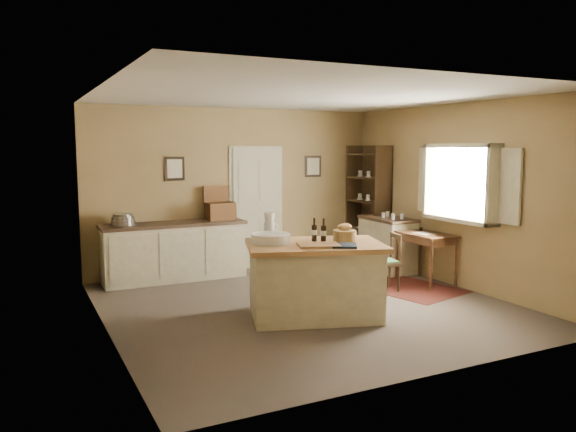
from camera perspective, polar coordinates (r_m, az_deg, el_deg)
name	(u,v)px	position (r m, az deg, el deg)	size (l,w,h in m)	color
ground	(307,305)	(7.43, 1.90, -9.07)	(5.00, 5.00, 0.00)	brown
wall_back	(236,190)	(9.44, -5.26, 2.68)	(5.00, 0.10, 2.70)	#977D52
wall_front	(441,228)	(5.13, 15.28, -1.17)	(5.00, 0.10, 2.70)	#977D52
wall_left	(104,213)	(6.39, -18.22, 0.30)	(0.10, 5.00, 2.70)	#977D52
wall_right	(456,195)	(8.64, 16.73, 2.01)	(0.10, 5.00, 2.70)	#977D52
ceiling	(307,95)	(7.17, 1.99, 12.14)	(5.00, 5.00, 0.00)	silver
door	(257,206)	(9.57, -3.22, 0.98)	(0.97, 0.06, 2.11)	#BCB99D
framed_prints	(248,167)	(9.48, -4.10, 4.94)	(2.82, 0.02, 0.38)	black
window	(463,183)	(8.43, 17.32, 3.23)	(0.25, 1.99, 1.12)	beige
work_island	(314,278)	(6.85, 2.66, -6.29)	(1.87, 1.51, 1.20)	beige
sideboard	(175,249)	(8.92, -11.42, -3.32)	(2.21, 0.63, 1.18)	beige
rug	(405,287)	(8.52, 11.76, -7.09)	(1.10, 1.60, 0.01)	#4F1612
writing_desk	(426,240)	(8.73, 13.87, -2.36)	(0.54, 0.89, 0.82)	#341D11
desk_chair	(384,263)	(8.22, 9.77, -4.72)	(0.38, 0.38, 0.80)	black
right_cabinet	(387,244)	(9.51, 10.07, -2.79)	(0.56, 1.00, 0.99)	beige
shelving_unit	(370,204)	(10.13, 8.33, 1.18)	(0.36, 0.94, 2.09)	black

